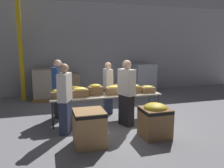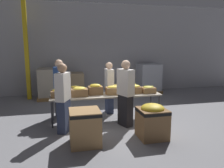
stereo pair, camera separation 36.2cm
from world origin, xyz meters
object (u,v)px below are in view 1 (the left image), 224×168
at_px(volunteer_0, 59,89).
at_px(support_pillar, 21,49).
at_px(banana_box_3, 114,90).
at_px(pallet_stack_1, 69,86).
at_px(pallet_stack_2, 47,84).
at_px(sorting_table, 106,96).
at_px(banana_box_4, 133,88).
at_px(pallet_stack_0, 143,78).
at_px(banana_box_0, 60,93).
at_px(donation_bin_0, 89,127).
at_px(volunteer_2, 108,88).
at_px(banana_box_2, 95,89).
at_px(banana_box_1, 80,92).
at_px(volunteer_3, 126,94).
at_px(volunteer_1, 65,99).
at_px(banana_box_5, 148,89).
at_px(donation_bin_1, 155,119).

xyz_separation_m(volunteer_0, support_pillar, (-1.24, 2.60, 1.14)).
height_order(banana_box_3, pallet_stack_1, banana_box_3).
relative_size(support_pillar, pallet_stack_2, 3.24).
relative_size(sorting_table, banana_box_4, 7.21).
height_order(support_pillar, pallet_stack_0, support_pillar).
distance_m(banana_box_0, donation_bin_0, 1.63).
xyz_separation_m(sorting_table, support_pillar, (-2.53, 3.19, 1.29)).
bearing_deg(banana_box_0, volunteer_2, 23.62).
distance_m(volunteer_2, pallet_stack_1, 2.73).
distance_m(sorting_table, banana_box_3, 0.29).
height_order(banana_box_4, pallet_stack_0, pallet_stack_0).
height_order(sorting_table, banana_box_0, banana_box_0).
xyz_separation_m(banana_box_4, pallet_stack_2, (-2.45, 3.11, -0.28)).
bearing_deg(donation_bin_0, banana_box_2, 72.87).
bearing_deg(banana_box_4, banana_box_3, -176.32).
relative_size(sorting_table, banana_box_3, 6.91).
height_order(banana_box_2, volunteer_0, volunteer_0).
distance_m(banana_box_0, banana_box_2, 1.00).
height_order(banana_box_1, volunteer_3, volunteer_3).
bearing_deg(volunteer_1, volunteer_2, -24.30).
height_order(pallet_stack_1, pallet_stack_2, pallet_stack_2).
bearing_deg(banana_box_1, support_pillar, 118.63).
bearing_deg(banana_box_3, sorting_table, 177.57).
height_order(banana_box_0, banana_box_2, banana_box_2).
height_order(banana_box_2, banana_box_5, banana_box_2).
xyz_separation_m(banana_box_5, volunteer_1, (-2.48, -0.61, -0.00)).
xyz_separation_m(banana_box_0, volunteer_0, (0.01, 0.58, -0.00)).
bearing_deg(donation_bin_0, banana_box_3, 55.52).
bearing_deg(banana_box_1, volunteer_3, -23.64).
xyz_separation_m(volunteer_3, pallet_stack_0, (2.26, 3.88, -0.23)).
relative_size(volunteer_0, volunteer_3, 0.99).
bearing_deg(volunteer_0, banana_box_3, 49.98).
relative_size(banana_box_0, donation_bin_0, 0.60).
distance_m(sorting_table, donation_bin_0, 1.69).
distance_m(volunteer_2, volunteer_3, 1.24).
bearing_deg(pallet_stack_0, banana_box_3, -126.17).
height_order(volunteer_3, pallet_stack_2, volunteer_3).
relative_size(banana_box_2, support_pillar, 0.10).
bearing_deg(banana_box_4, pallet_stack_2, 128.21).
bearing_deg(support_pillar, donation_bin_1, -54.55).
bearing_deg(banana_box_2, volunteer_1, -141.49).
bearing_deg(banana_box_5, banana_box_2, 176.17).
bearing_deg(sorting_table, donation_bin_1, -61.76).
bearing_deg(banana_box_4, donation_bin_0, -136.91).
bearing_deg(banana_box_4, donation_bin_1, -91.39).
xyz_separation_m(banana_box_1, pallet_stack_0, (3.43, 3.37, -0.24)).
bearing_deg(banana_box_1, volunteer_2, 35.55).
distance_m(banana_box_3, pallet_stack_0, 4.14).
bearing_deg(donation_bin_0, donation_bin_1, 0.00).
bearing_deg(pallet_stack_1, donation_bin_1, -71.76).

